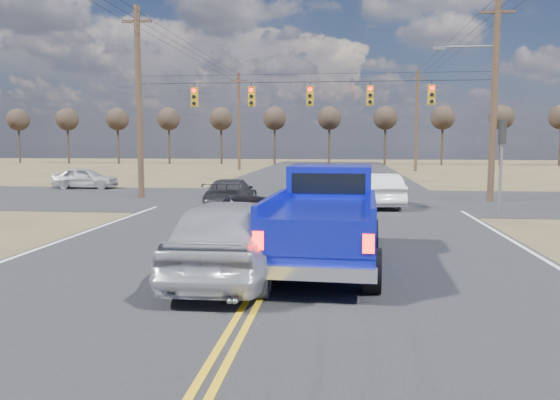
# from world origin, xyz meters

# --- Properties ---
(ground) EXTENTS (160.00, 160.00, 0.00)m
(ground) POSITION_xyz_m (0.00, 0.00, 0.00)
(ground) COLOR brown
(ground) RESTS_ON ground
(road_main) EXTENTS (14.00, 120.00, 0.02)m
(road_main) POSITION_xyz_m (0.00, 10.00, 0.00)
(road_main) COLOR #28282B
(road_main) RESTS_ON ground
(road_cross) EXTENTS (120.00, 12.00, 0.02)m
(road_cross) POSITION_xyz_m (0.00, 18.00, 0.00)
(road_cross) COLOR #28282B
(road_cross) RESTS_ON ground
(signal_gantry) EXTENTS (19.60, 4.83, 10.00)m
(signal_gantry) POSITION_xyz_m (0.50, 17.79, 5.06)
(signal_gantry) COLOR #473323
(signal_gantry) RESTS_ON ground
(utility_poles) EXTENTS (19.60, 58.32, 10.00)m
(utility_poles) POSITION_xyz_m (0.00, 17.00, 5.23)
(utility_poles) COLOR #473323
(utility_poles) RESTS_ON ground
(treeline) EXTENTS (87.00, 117.80, 7.40)m
(treeline) POSITION_xyz_m (0.00, 26.96, 5.70)
(treeline) COLOR #33261C
(treeline) RESTS_ON ground
(pickup_truck) EXTENTS (2.79, 6.47, 2.39)m
(pickup_truck) POSITION_xyz_m (1.28, 3.13, 1.16)
(pickup_truck) COLOR black
(pickup_truck) RESTS_ON ground
(silver_suv) EXTENTS (2.28, 5.48, 1.85)m
(silver_suv) POSITION_xyz_m (-0.80, 1.65, 0.93)
(silver_suv) COLOR #AEB0B7
(silver_suv) RESTS_ON ground
(black_suv) EXTENTS (2.88, 5.40, 1.44)m
(black_suv) POSITION_xyz_m (-1.12, 5.74, 0.72)
(black_suv) COLOR black
(black_suv) RESTS_ON ground
(white_car_queue) EXTENTS (2.26, 4.88, 1.55)m
(white_car_queue) POSITION_xyz_m (3.31, 15.50, 0.77)
(white_car_queue) COLOR white
(white_car_queue) RESTS_ON ground
(dgrey_car_queue) EXTENTS (2.03, 4.73, 1.36)m
(dgrey_car_queue) POSITION_xyz_m (-3.31, 13.97, 0.68)
(dgrey_car_queue) COLOR #303035
(dgrey_car_queue) RESTS_ON ground
(cross_car_west) EXTENTS (1.76, 4.07, 1.37)m
(cross_car_west) POSITION_xyz_m (-14.58, 23.00, 0.68)
(cross_car_west) COLOR silver
(cross_car_west) RESTS_ON ground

